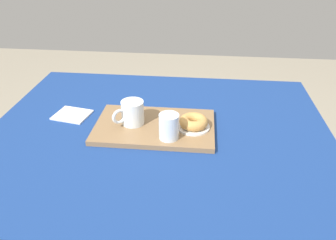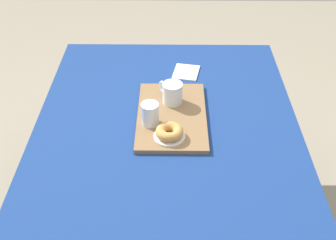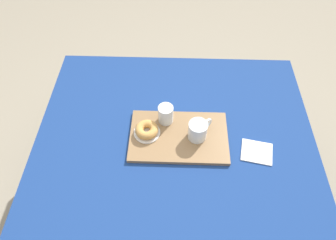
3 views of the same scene
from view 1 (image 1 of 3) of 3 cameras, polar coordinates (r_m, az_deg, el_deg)
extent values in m
cube|color=navy|center=(1.26, -1.66, -2.83)|extent=(1.30, 1.07, 0.04)
cube|color=navy|center=(1.76, 0.61, 4.09)|extent=(1.30, 0.01, 0.14)
cube|color=navy|center=(1.39, 26.00, -7.19)|extent=(0.01, 1.07, 0.14)
cube|color=navy|center=(1.52, -26.56, -4.03)|extent=(0.01, 1.07, 0.14)
cylinder|color=brown|center=(1.86, 17.68, -5.62)|extent=(0.06, 0.06, 0.68)
cylinder|color=brown|center=(1.95, -16.25, -3.66)|extent=(0.06, 0.06, 0.68)
cube|color=olive|center=(1.26, -2.31, -1.14)|extent=(0.45, 0.28, 0.02)
cylinder|color=white|center=(1.25, -6.12, 1.30)|extent=(0.09, 0.09, 0.09)
cylinder|color=#84380F|center=(1.25, -6.10, 0.95)|extent=(0.07, 0.07, 0.07)
torus|color=white|center=(1.22, -8.41, 0.60)|extent=(0.05, 0.05, 0.06)
cylinder|color=white|center=(1.15, 0.16, -1.13)|extent=(0.07, 0.07, 0.09)
cylinder|color=silver|center=(1.16, 0.16, -2.18)|extent=(0.06, 0.06, 0.04)
cylinder|color=white|center=(1.23, 4.40, -1.19)|extent=(0.12, 0.12, 0.01)
torus|color=tan|center=(1.22, 4.44, -0.29)|extent=(0.11, 0.11, 0.04)
cube|color=white|center=(1.41, -16.23, 0.87)|extent=(0.16, 0.14, 0.01)
camera|label=2|loc=(1.68, 66.05, 29.47)|focal=45.60mm
camera|label=3|loc=(1.91, 2.30, 45.19)|focal=32.07mm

